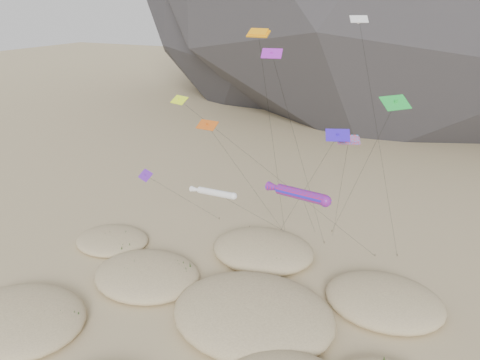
# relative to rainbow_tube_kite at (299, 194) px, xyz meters

# --- Properties ---
(ground) EXTENTS (500.00, 500.00, 0.00)m
(ground) POSITION_rel_rainbow_tube_kite_xyz_m (-3.95, -13.29, -11.31)
(ground) COLOR #CCB789
(ground) RESTS_ON ground
(dunes) EXTENTS (48.98, 40.08, 3.79)m
(dunes) POSITION_rel_rainbow_tube_kite_xyz_m (-5.11, -9.55, -10.61)
(dunes) COLOR #CCB789
(dunes) RESTS_ON ground
(dune_grass) EXTENTS (40.62, 27.55, 1.49)m
(dune_grass) POSITION_rel_rainbow_tube_kite_xyz_m (-4.08, -10.31, -10.47)
(dune_grass) COLOR black
(dune_grass) RESTS_ON ground
(kite_stakes) EXTENTS (26.03, 5.42, 0.30)m
(kite_stakes) POSITION_rel_rainbow_tube_kite_xyz_m (-2.21, 10.82, -11.16)
(kite_stakes) COLOR #3F2D1E
(kite_stakes) RESTS_ON ground
(rainbow_tube_kite) EXTENTS (8.51, 15.33, 12.30)m
(rainbow_tube_kite) POSITION_rel_rainbow_tube_kite_xyz_m (0.00, 0.00, 0.00)
(rainbow_tube_kite) COLOR red
(rainbow_tube_kite) RESTS_ON ground
(white_tube_kite) EXTENTS (8.40, 14.80, 11.79)m
(white_tube_kite) POSITION_rel_rainbow_tube_kite_xyz_m (-8.70, -3.38, -0.15)
(white_tube_kite) COLOR white
(white_tube_kite) RESTS_ON ground
(orange_parafoil) EXTENTS (2.43, 11.13, 28.42)m
(orange_parafoil) POSITION_rel_rainbow_tube_kite_xyz_m (-5.22, 0.45, 16.24)
(orange_parafoil) COLOR orange
(orange_parafoil) RESTS_ON ground
(multi_parafoil) EXTENTS (5.29, 15.31, 18.86)m
(multi_parafoil) POSITION_rel_rainbow_tube_kite_xyz_m (5.09, -1.06, 6.87)
(multi_parafoil) COLOR red
(multi_parafoil) RESTS_ON ground
(delta_kites) EXTENTS (29.72, 20.90, 29.62)m
(delta_kites) POSITION_rel_rainbow_tube_kite_xyz_m (-2.43, -1.12, 8.70)
(delta_kites) COLOR #3117C9
(delta_kites) RESTS_ON ground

